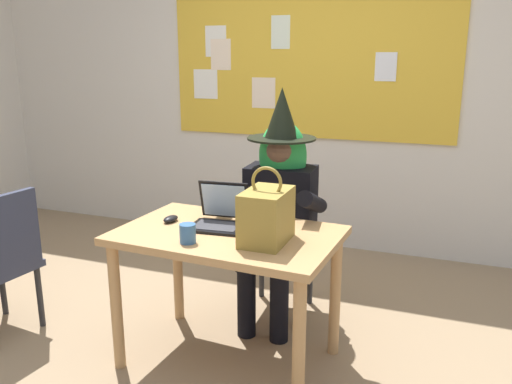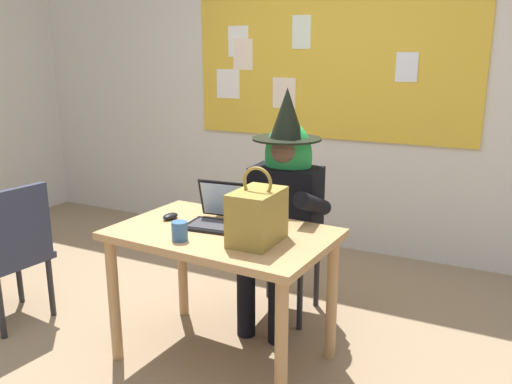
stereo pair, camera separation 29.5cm
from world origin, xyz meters
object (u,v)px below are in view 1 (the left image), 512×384
desk_main (228,251)px  handbag (267,216)px  computer_mouse (171,219)px  coffee_mug (188,233)px  laptop (220,216)px  person_costumed (278,197)px  chair_spare_by_window (0,258)px  chair_at_desk (283,235)px

desk_main → handbag: (0.24, -0.07, 0.24)m
computer_mouse → coffee_mug: bearing=-39.6°
laptop → person_costumed: bearing=67.2°
person_costumed → chair_spare_by_window: 1.67m
desk_main → laptop: 0.20m
desk_main → chair_at_desk: 0.74m
laptop → chair_spare_by_window: laptop is taller
desk_main → chair_at_desk: chair_at_desk is taller
chair_at_desk → laptop: size_ratio=2.93×
laptop → computer_mouse: 0.28m
person_costumed → laptop: (-0.16, -0.51, 0.00)m
computer_mouse → chair_spare_by_window: size_ratio=0.12×
chair_spare_by_window → coffee_mug: bearing=-173.0°
person_costumed → laptop: person_costumed is taller
computer_mouse → person_costumed: bearing=58.9°
chair_at_desk → chair_spare_by_window: (-1.41, -0.95, -0.01)m
person_costumed → computer_mouse: person_costumed is taller
person_costumed → computer_mouse: bearing=-41.1°
person_costumed → chair_spare_by_window: person_costumed is taller
chair_spare_by_window → person_costumed: bearing=-143.4°
coffee_mug → person_costumed: bearing=76.7°
person_costumed → laptop: 0.54m
desk_main → computer_mouse: computer_mouse is taller
handbag → chair_spare_by_window: bearing=-174.1°
chair_at_desk → handbag: handbag is taller
desk_main → coffee_mug: (-0.11, -0.22, 0.16)m
chair_at_desk → laptop: 0.71m
laptop → handbag: bearing=-31.2°
computer_mouse → chair_spare_by_window: 1.05m
coffee_mug → laptop: bearing=83.8°
chair_at_desk → coffee_mug: (-0.18, -0.94, 0.29)m
laptop → coffee_mug: 0.30m
laptop → chair_spare_by_window: bearing=-171.5°
handbag → chair_spare_by_window: 1.63m
computer_mouse → coffee_mug: 0.36m
chair_at_desk → desk_main: bearing=-8.7°
person_costumed → chair_spare_by_window: (-1.42, -0.83, -0.30)m
laptop → chair_spare_by_window: 1.33m
handbag → laptop: bearing=154.4°
person_costumed → laptop: bearing=-20.1°
computer_mouse → handbag: handbag is taller
laptop → coffee_mug: size_ratio=3.21×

